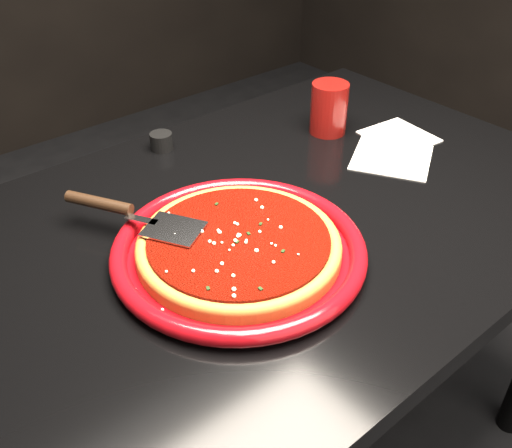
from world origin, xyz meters
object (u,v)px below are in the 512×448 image
Objects in this scene: plate at (239,250)px; cup at (329,108)px; ramekin at (161,141)px; table at (273,353)px; pizza_server at (135,213)px.

plate is 3.62× the size of cup.
ramekin is at bearing 75.42° from plate.
plate is (-0.14, -0.06, 0.39)m from table.
cup is (0.52, 0.07, 0.01)m from pizza_server.
ramekin is (-0.32, 0.17, -0.04)m from cup.
plate is 8.63× the size of ramekin.
pizza_server is 0.52m from cup.
table is at bearing -50.47° from pizza_server.
pizza_server reaches higher than plate.
ramekin is at bearing 96.31° from table.
table is 25.87× the size of ramekin.
plate is 1.35× the size of pizza_server.
ramekin is (-0.04, 0.32, 0.39)m from table.
pizza_server is (-0.23, 0.09, 0.42)m from table.
pizza_server is at bearing -129.69° from ramekin.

